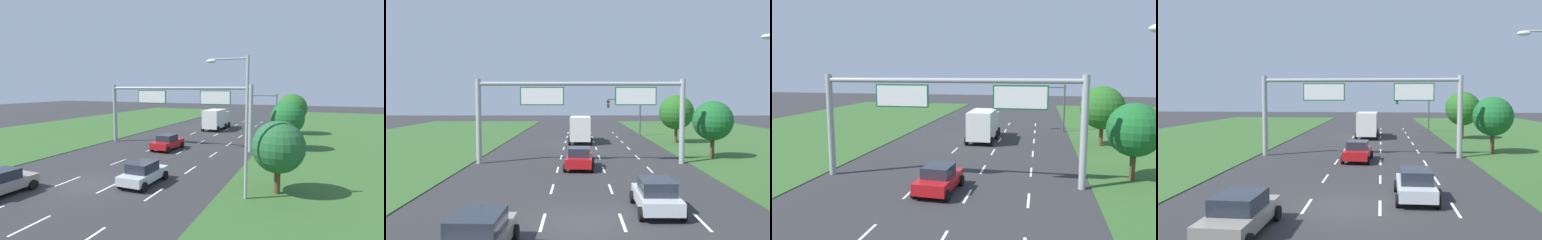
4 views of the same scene
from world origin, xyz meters
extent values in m
cube|color=white|center=(-1.75, 6.00, 0.00)|extent=(0.14, 2.40, 0.01)
cube|color=white|center=(-1.75, 12.00, 0.00)|extent=(0.14, 2.40, 0.01)
cube|color=white|center=(-1.75, 18.00, 0.00)|extent=(0.14, 2.40, 0.01)
cube|color=white|center=(-1.75, 24.00, 0.00)|extent=(0.14, 2.40, 0.01)
cube|color=white|center=(-1.75, 30.00, 0.00)|extent=(0.14, 2.40, 0.01)
cube|color=white|center=(-1.75, 36.00, 0.00)|extent=(0.14, 2.40, 0.01)
cube|color=white|center=(-1.75, 42.00, 0.00)|extent=(0.14, 2.40, 0.01)
cube|color=white|center=(1.75, 12.00, 0.00)|extent=(0.14, 2.40, 0.01)
cube|color=white|center=(1.75, 18.00, 0.00)|extent=(0.14, 2.40, 0.01)
cube|color=white|center=(1.75, 24.00, 0.00)|extent=(0.14, 2.40, 0.01)
cube|color=white|center=(1.75, 30.00, 0.00)|extent=(0.14, 2.40, 0.01)
cube|color=white|center=(1.75, 36.00, 0.00)|extent=(0.14, 2.40, 0.01)
cube|color=white|center=(1.75, 42.00, 0.00)|extent=(0.14, 2.40, 0.01)
cube|color=white|center=(5.25, 12.00, 0.00)|extent=(0.14, 2.40, 0.01)
cube|color=white|center=(5.25, 18.00, 0.00)|extent=(0.14, 2.40, 0.01)
cube|color=white|center=(5.25, 24.00, 0.00)|extent=(0.14, 2.40, 0.01)
cube|color=white|center=(5.25, 30.00, 0.00)|extent=(0.14, 2.40, 0.01)
cube|color=white|center=(5.25, 36.00, 0.00)|extent=(0.14, 2.40, 0.01)
cube|color=white|center=(5.25, 42.00, 0.00)|extent=(0.14, 2.40, 0.01)
cube|color=red|center=(-0.08, 12.49, 0.66)|extent=(2.18, 4.25, 0.67)
cube|color=#232833|center=(-0.09, 12.41, 1.32)|extent=(1.71, 2.08, 0.65)
cylinder|color=black|center=(-0.99, 14.07, 0.32)|extent=(0.26, 0.65, 0.64)
cylinder|color=black|center=(1.00, 13.95, 0.32)|extent=(0.26, 0.65, 0.64)
cylinder|color=black|center=(-1.16, 11.03, 0.32)|extent=(0.26, 0.65, 0.64)
cylinder|color=black|center=(0.82, 10.91, 0.32)|extent=(0.26, 0.65, 0.64)
cube|color=silver|center=(0.15, 32.30, 1.55)|extent=(2.23, 2.13, 2.20)
cube|color=silver|center=(0.09, 28.54, 1.83)|extent=(2.44, 5.15, 2.75)
cylinder|color=black|center=(-0.98, 32.81, 0.45)|extent=(0.29, 0.90, 0.90)
cylinder|color=black|center=(1.28, 32.78, 0.45)|extent=(0.29, 0.90, 0.90)
cylinder|color=black|center=(-1.09, 30.52, 0.45)|extent=(0.29, 0.90, 0.90)
cylinder|color=black|center=(1.33, 30.48, 0.45)|extent=(0.29, 0.90, 0.90)
cylinder|color=black|center=(-1.15, 26.60, 0.45)|extent=(0.29, 0.90, 0.90)
cylinder|color=black|center=(1.27, 26.56, 0.45)|extent=(0.29, 0.90, 0.90)
cylinder|color=#9EA0A5|center=(-8.40, 14.69, 3.50)|extent=(0.44, 0.44, 7.00)
cylinder|color=#9EA0A5|center=(8.40, 14.69, 3.50)|extent=(0.44, 0.44, 7.00)
cylinder|color=#9EA0A5|center=(0.00, 14.69, 6.60)|extent=(16.80, 0.32, 0.32)
cube|color=#0C5B28|center=(-3.15, 14.69, 5.59)|extent=(3.61, 0.12, 1.50)
cube|color=white|center=(-3.15, 14.62, 5.59)|extent=(3.45, 0.01, 1.34)
cube|color=#0C5B28|center=(4.55, 14.69, 5.59)|extent=(3.39, 0.12, 1.50)
cube|color=white|center=(4.55, 14.62, 5.59)|extent=(3.23, 0.01, 1.34)
cylinder|color=#47494F|center=(8.56, 36.66, 2.80)|extent=(0.20, 0.20, 5.60)
cylinder|color=#47494F|center=(6.31, 36.66, 5.25)|extent=(4.50, 0.14, 0.14)
cube|color=black|center=(4.06, 36.66, 4.60)|extent=(0.32, 0.36, 1.10)
sphere|color=red|center=(4.06, 36.46, 4.97)|extent=(0.22, 0.22, 0.22)
sphere|color=orange|center=(4.06, 36.46, 4.60)|extent=(0.22, 0.22, 0.22)
sphere|color=green|center=(4.06, 36.46, 4.23)|extent=(0.22, 0.22, 0.22)
cylinder|color=#513823|center=(11.82, 17.15, 1.05)|extent=(0.36, 0.36, 2.10)
sphere|color=#1A5E29|center=(11.82, 17.15, 3.42)|extent=(3.54, 3.54, 3.54)
cylinder|color=#513823|center=(11.56, 28.58, 1.09)|extent=(0.36, 0.36, 2.18)
sphere|color=#256020|center=(11.56, 28.58, 3.72)|extent=(4.11, 4.11, 4.11)
camera|label=1|loc=(14.27, -15.94, 6.70)|focal=28.00mm
camera|label=2|loc=(-0.20, -16.08, 5.44)|focal=35.00mm
camera|label=3|loc=(5.72, -8.54, 7.27)|focal=35.00mm
camera|label=4|loc=(1.78, -17.38, 5.30)|focal=35.00mm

